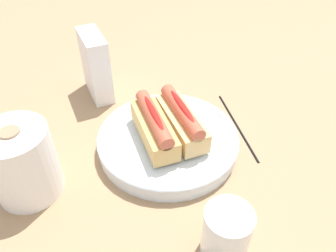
{
  "coord_description": "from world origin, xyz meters",
  "views": [
    {
      "loc": [
        -0.42,
        0.15,
        0.46
      ],
      "look_at": [
        0.03,
        0.02,
        0.05
      ],
      "focal_mm": 35.22,
      "sensor_mm": 36.0,
      "label": 1
    }
  ],
  "objects": [
    {
      "name": "hotdog_front",
      "position": [
        0.03,
        -0.01,
        0.06
      ],
      "size": [
        0.15,
        0.06,
        0.06
      ],
      "color": "#DBB270",
      "rests_on": "serving_bowl"
    },
    {
      "name": "chopstick_near",
      "position": [
        0.05,
        -0.14,
        0.0
      ],
      "size": [
        0.22,
        0.02,
        0.01
      ],
      "primitive_type": "cylinder",
      "rotation": [
        0.0,
        1.57,
        -0.06
      ],
      "color": "black",
      "rests_on": "ground_plane"
    },
    {
      "name": "water_glass",
      "position": [
        -0.21,
        -0.0,
        0.04
      ],
      "size": [
        0.07,
        0.07,
        0.09
      ],
      "color": "white",
      "rests_on": "ground_plane"
    },
    {
      "name": "hotdog_back",
      "position": [
        0.03,
        0.04,
        0.06
      ],
      "size": [
        0.15,
        0.06,
        0.06
      ],
      "color": "tan",
      "rests_on": "serving_bowl"
    },
    {
      "name": "ground_plane",
      "position": [
        0.0,
        0.0,
        0.0
      ],
      "size": [
        2.4,
        2.4,
        0.0
      ],
      "primitive_type": "plane",
      "color": "#9E7A56"
    },
    {
      "name": "napkin_box",
      "position": [
        0.25,
        0.12,
        0.07
      ],
      "size": [
        0.12,
        0.06,
        0.15
      ],
      "primitive_type": "cube",
      "rotation": [
        0.0,
        0.0,
        0.14
      ],
      "color": "white",
      "rests_on": "ground_plane"
    },
    {
      "name": "paper_towel_roll",
      "position": [
        -0.01,
        0.27,
        0.07
      ],
      "size": [
        0.11,
        0.11,
        0.13
      ],
      "color": "white",
      "rests_on": "ground_plane"
    },
    {
      "name": "serving_bowl",
      "position": [
        0.03,
        0.02,
        0.02
      ],
      "size": [
        0.27,
        0.27,
        0.03
      ],
      "color": "silver",
      "rests_on": "ground_plane"
    }
  ]
}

